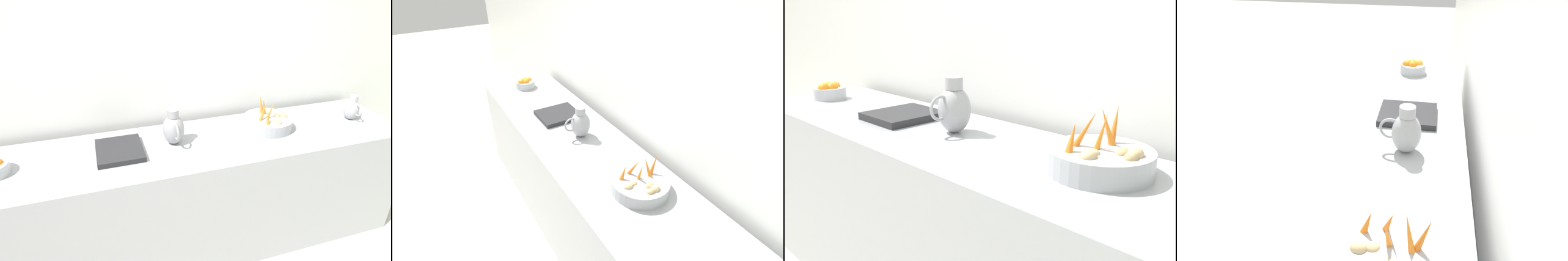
# 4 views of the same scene
# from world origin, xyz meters

# --- Properties ---
(prep_counter) EXTENTS (0.71, 3.12, 0.91)m
(prep_counter) POSITION_xyz_m (-1.48, 0.08, 0.46)
(prep_counter) COLOR #9EA0A5
(prep_counter) RESTS_ON ground_plane
(vegetable_colander) EXTENTS (0.37, 0.37, 0.22)m
(vegetable_colander) POSITION_xyz_m (-1.54, 0.64, 0.96)
(vegetable_colander) COLOR #9EA0A5
(vegetable_colander) RESTS_ON prep_counter
(orange_bowl) EXTENTS (0.19, 0.19, 0.11)m
(orange_bowl) POSITION_xyz_m (-1.48, -1.21, 0.96)
(orange_bowl) COLOR #ADAFB5
(orange_bowl) RESTS_ON prep_counter
(metal_pitcher_tall) EXTENTS (0.21, 0.15, 0.25)m
(metal_pitcher_tall) POSITION_xyz_m (-1.53, -0.10, 1.03)
(metal_pitcher_tall) COLOR #939399
(metal_pitcher_tall) RESTS_ON prep_counter
(counter_sink_basin) EXTENTS (0.34, 0.30, 0.04)m
(counter_sink_basin) POSITION_xyz_m (-1.51, -0.47, 0.93)
(counter_sink_basin) COLOR #232326
(counter_sink_basin) RESTS_ON prep_counter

